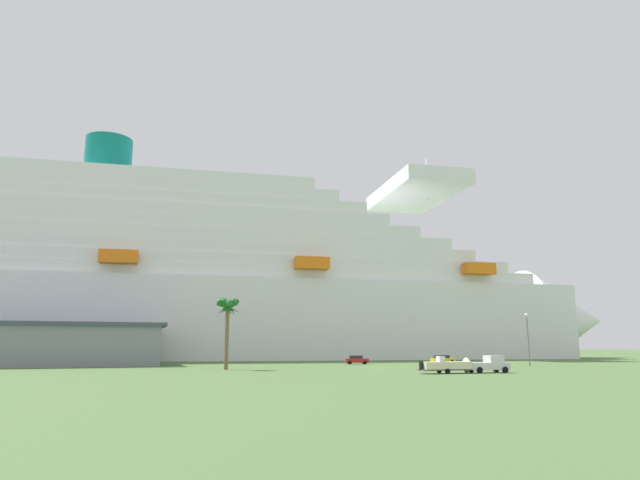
{
  "coord_description": "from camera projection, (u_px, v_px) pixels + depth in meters",
  "views": [
    {
      "loc": [
        -32.32,
        -84.01,
        3.54
      ],
      "look_at": [
        -3.93,
        22.09,
        24.34
      ],
      "focal_mm": 31.17,
      "sensor_mm": 36.0,
      "label": 1
    }
  ],
  "objects": [
    {
      "name": "ground_plane",
      "position": [
        328.0,
        362.0,
        115.76
      ],
      "size": [
        600.0,
        600.0,
        0.0
      ],
      "primitive_type": "plane",
      "color": "#4C6B38"
    },
    {
      "name": "cruise_ship",
      "position": [
        203.0,
        287.0,
        139.64
      ],
      "size": [
        221.36,
        39.95,
        60.23
      ],
      "color": "white",
      "rests_on": "ground_plane"
    },
    {
      "name": "terminal_building",
      "position": [
        29.0,
        344.0,
        99.08
      ],
      "size": [
        47.47,
        32.16,
        7.25
      ],
      "color": "gray",
      "rests_on": "ground_plane"
    },
    {
      "name": "pickup_truck",
      "position": [
        489.0,
        365.0,
        71.93
      ],
      "size": [
        5.66,
        2.41,
        2.2
      ],
      "color": "silver",
      "rests_on": "ground_plane"
    },
    {
      "name": "small_boat_on_trailer",
      "position": [
        451.0,
        366.0,
        70.35
      ],
      "size": [
        8.87,
        2.4,
        2.15
      ],
      "color": "#595960",
      "rests_on": "ground_plane"
    },
    {
      "name": "palm_tree",
      "position": [
        228.0,
        312.0,
        82.54
      ],
      "size": [
        3.72,
        3.67,
        10.48
      ],
      "color": "brown",
      "rests_on": "ground_plane"
    },
    {
      "name": "street_lamp",
      "position": [
        528.0,
        332.0,
        95.26
      ],
      "size": [
        0.56,
        0.56,
        8.91
      ],
      "color": "slate",
      "rests_on": "ground_plane"
    },
    {
      "name": "parked_car_yellow_taxi",
      "position": [
        443.0,
        359.0,
        108.65
      ],
      "size": [
        4.86,
        2.31,
        1.58
      ],
      "color": "yellow",
      "rests_on": "ground_plane"
    },
    {
      "name": "parked_car_green_wagon",
      "position": [
        52.0,
        362.0,
        89.44
      ],
      "size": [
        4.74,
        2.43,
        1.58
      ],
      "color": "#2D723F",
      "rests_on": "ground_plane"
    },
    {
      "name": "parked_car_red_hatchback",
      "position": [
        357.0,
        360.0,
        104.21
      ],
      "size": [
        4.55,
        2.64,
        1.58
      ],
      "color": "red",
      "rests_on": "ground_plane"
    }
  ]
}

